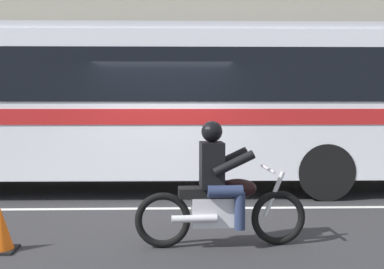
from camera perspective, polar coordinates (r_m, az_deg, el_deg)
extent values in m
plane|color=#2B2B2D|center=(8.59, -3.53, -8.07)|extent=(60.00, 60.00, 0.00)
cube|color=#B7B2A8|center=(13.60, -2.82, -3.24)|extent=(28.00, 3.80, 0.15)
cube|color=silver|center=(8.00, -3.68, -8.95)|extent=(26.60, 0.14, 0.01)
cube|color=gray|center=(16.12, -2.71, 15.59)|extent=(28.00, 0.80, 10.05)
cube|color=#233347|center=(15.45, -2.72, 10.43)|extent=(25.76, 0.10, 1.40)
cube|color=silver|center=(9.63, -6.77, 3.60)|extent=(12.86, 2.67, 2.70)
cube|color=black|center=(9.64, -6.80, 6.87)|extent=(11.84, 2.70, 0.96)
cube|color=red|center=(9.63, -6.76, 2.41)|extent=(12.61, 2.70, 0.28)
cube|color=#BABCC3|center=(9.72, -6.84, 11.94)|extent=(12.61, 2.54, 0.16)
cylinder|color=black|center=(8.92, 15.86, -4.37)|extent=(1.04, 0.30, 1.04)
torus|color=black|center=(6.08, 10.45, -9.91)|extent=(0.69, 0.13, 0.69)
torus|color=black|center=(5.87, -3.57, -10.35)|extent=(0.69, 0.13, 0.69)
cube|color=silver|center=(5.90, 3.09, -9.27)|extent=(0.65, 0.32, 0.36)
ellipsoid|color=black|center=(5.88, 5.53, -6.54)|extent=(0.50, 0.31, 0.24)
cube|color=black|center=(5.82, 1.13, -7.02)|extent=(0.57, 0.29, 0.12)
cylinder|color=silver|center=(6.00, 9.93, -7.15)|extent=(0.28, 0.07, 0.58)
cylinder|color=silver|center=(5.92, 9.22, -4.14)|extent=(0.08, 0.64, 0.04)
cylinder|color=silver|center=(5.72, 0.29, -10.20)|extent=(0.55, 0.12, 0.09)
cube|color=black|center=(5.78, 2.42, -3.69)|extent=(0.30, 0.38, 0.56)
sphere|color=black|center=(5.74, 2.43, 0.37)|extent=(0.26, 0.26, 0.26)
cylinder|color=#232D4C|center=(6.03, 3.52, -6.27)|extent=(0.43, 0.17, 0.15)
cylinder|color=#232D4C|center=(6.10, 5.20, -8.45)|extent=(0.13, 0.13, 0.46)
cylinder|color=#232D4C|center=(5.68, 4.06, -6.92)|extent=(0.43, 0.17, 0.15)
cylinder|color=#232D4C|center=(5.76, 5.84, -9.21)|extent=(0.13, 0.13, 0.46)
cylinder|color=black|center=(6.01, 4.45, -3.02)|extent=(0.52, 0.14, 0.32)
cylinder|color=black|center=(5.62, 5.11, -3.52)|extent=(0.52, 0.14, 0.32)
cone|color=#EA590F|center=(6.19, -22.27, -10.56)|extent=(0.32, 0.32, 0.55)
cube|color=black|center=(6.26, -22.21, -12.87)|extent=(0.36, 0.36, 0.03)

